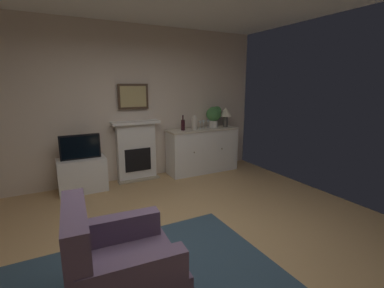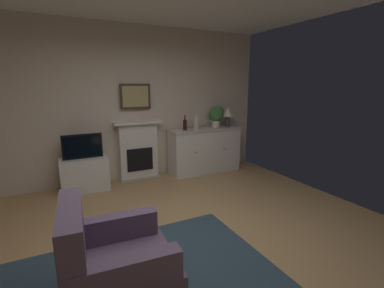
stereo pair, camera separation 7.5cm
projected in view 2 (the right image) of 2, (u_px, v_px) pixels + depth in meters
name	position (u px, v px, depth m)	size (l,w,h in m)	color
ground_plane	(193.00, 251.00, 3.00)	(5.33, 5.24, 0.10)	tan
wall_rear	(129.00, 104.00, 4.95)	(5.33, 0.06, 2.78)	beige
fireplace_unit	(138.00, 150.00, 5.06)	(0.87, 0.30, 1.10)	white
framed_picture	(135.00, 97.00, 4.89)	(0.55, 0.04, 0.45)	#473323
sideboard_cabinet	(205.00, 150.00, 5.50)	(1.46, 0.49, 0.88)	white
table_lamp	(228.00, 113.00, 5.59)	(0.26, 0.26, 0.40)	#4C4742
wine_bottle	(185.00, 125.00, 5.21)	(0.08, 0.08, 0.29)	#331419
wine_glass_left	(202.00, 123.00, 5.33)	(0.07, 0.07, 0.16)	silver
wine_glass_center	(206.00, 122.00, 5.43)	(0.07, 0.07, 0.16)	silver
wine_glass_right	(210.00, 122.00, 5.48)	(0.07, 0.07, 0.16)	silver
vase_decorative	(196.00, 123.00, 5.24)	(0.11, 0.11, 0.28)	beige
tv_cabinet	(85.00, 174.00, 4.55)	(0.75, 0.42, 0.56)	white
tv_set	(82.00, 146.00, 4.43)	(0.62, 0.07, 0.40)	black
potted_plant_small	(217.00, 115.00, 5.52)	(0.30, 0.30, 0.43)	beige
armchair	(113.00, 266.00, 2.08)	(0.86, 0.82, 0.92)	#604C66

